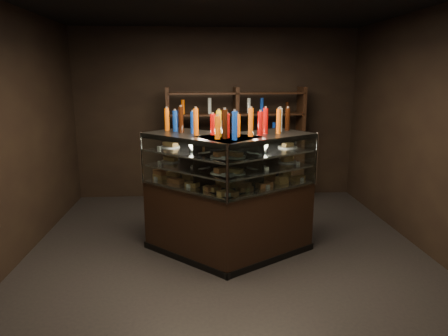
{
  "coord_description": "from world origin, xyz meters",
  "views": [
    {
      "loc": [
        -0.36,
        -4.69,
        2.18
      ],
      "look_at": [
        -0.05,
        -0.22,
        1.14
      ],
      "focal_mm": 32.0,
      "sensor_mm": 36.0,
      "label": 1
    }
  ],
  "objects": [
    {
      "name": "display_case",
      "position": [
        0.01,
        -0.05,
        0.5
      ],
      "size": [
        2.18,
        1.45,
        1.52
      ],
      "rotation": [
        0.0,
        0.0,
        -0.09
      ],
      "color": "black",
      "rests_on": "ground"
    },
    {
      "name": "potted_conifer",
      "position": [
        0.8,
        0.14,
        0.46
      ],
      "size": [
        0.37,
        0.37,
        0.8
      ],
      "rotation": [
        0.0,
        0.0,
        0.18
      ],
      "color": "black",
      "rests_on": "ground"
    },
    {
      "name": "bottles_top",
      "position": [
        0.01,
        -0.04,
        1.65
      ],
      "size": [
        1.62,
        0.83,
        0.3
      ],
      "color": "yellow",
      "rests_on": "display_case"
    },
    {
      "name": "back_shelving",
      "position": [
        0.31,
        2.05,
        0.61
      ],
      "size": [
        2.36,
        0.54,
        2.0
      ],
      "rotation": [
        0.0,
        0.0,
        0.05
      ],
      "color": "black",
      "rests_on": "ground"
    },
    {
      "name": "food_display",
      "position": [
        0.01,
        -0.05,
        1.13
      ],
      "size": [
        1.8,
        0.97,
        0.46
      ],
      "color": "#D8894D",
      "rests_on": "display_case"
    },
    {
      "name": "ground",
      "position": [
        0.0,
        0.0,
        0.0
      ],
      "size": [
        5.0,
        5.0,
        0.0
      ],
      "primitive_type": "plane",
      "color": "black",
      "rests_on": "ground"
    },
    {
      "name": "room_shell",
      "position": [
        0.0,
        0.0,
        1.94
      ],
      "size": [
        5.02,
        5.02,
        3.01
      ],
      "color": "black",
      "rests_on": "ground"
    }
  ]
}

